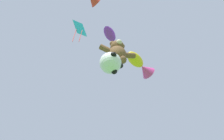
{
  "coord_description": "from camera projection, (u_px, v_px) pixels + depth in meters",
  "views": [
    {
      "loc": [
        -1.93,
        -1.31,
        0.89
      ],
      "look_at": [
        -0.49,
        3.55,
        9.84
      ],
      "focal_mm": 40.0,
      "sensor_mm": 36.0,
      "label": 1
    }
  ],
  "objects": [
    {
      "name": "teddy_bear_kite",
      "position": [
        118.0,
        52.0,
        11.91
      ],
      "size": [
        1.82,
        0.8,
        1.84
      ],
      "color": "brown"
    },
    {
      "name": "soccer_ball_kite",
      "position": [
        111.0,
        63.0,
        10.34
      ],
      "size": [
        1.01,
        1.01,
        0.93
      ],
      "color": "white"
    },
    {
      "name": "fish_kite_violet",
      "position": [
        113.0,
        39.0,
        14.3
      ],
      "size": [
        1.52,
        1.53,
        0.7
      ],
      "color": "purple"
    },
    {
      "name": "diamond_kite",
      "position": [
        80.0,
        29.0,
        15.41
      ],
      "size": [
        1.11,
        0.83,
        2.72
      ],
      "color": "#19ADB2"
    },
    {
      "name": "fish_kite_goldfin",
      "position": [
        140.0,
        65.0,
        15.59
      ],
      "size": [
        2.14,
        1.72,
        0.91
      ],
      "color": "yellow"
    }
  ]
}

